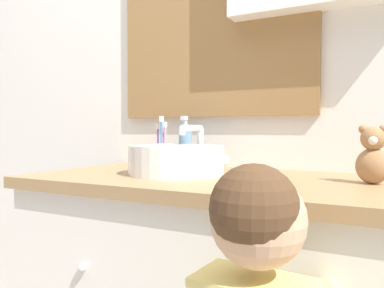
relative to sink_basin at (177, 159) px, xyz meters
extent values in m
cube|color=silver|center=(0.11, 0.33, 0.38)|extent=(3.20, 0.06, 2.50)
cube|color=#99754C|center=(0.11, 0.00, -0.07)|extent=(1.11, 0.60, 0.03)
sphere|color=silver|center=(-0.14, -0.29, -0.28)|extent=(0.02, 0.02, 0.02)
cylinder|color=white|center=(0.00, -0.01, 0.00)|extent=(0.30, 0.30, 0.09)
cylinder|color=silver|center=(0.00, -0.01, 0.04)|extent=(0.25, 0.25, 0.01)
cylinder|color=silver|center=(0.00, 0.17, 0.03)|extent=(0.02, 0.02, 0.15)
cylinder|color=silver|center=(0.00, 0.10, 0.10)|extent=(0.02, 0.14, 0.02)
cylinder|color=silver|center=(0.00, 0.04, 0.09)|extent=(0.02, 0.02, 0.02)
sphere|color=white|center=(0.08, 0.17, -0.01)|extent=(0.05, 0.05, 0.05)
cylinder|color=silver|center=(-0.18, 0.19, 0.00)|extent=(0.08, 0.08, 0.09)
cylinder|color=pink|center=(-0.16, 0.19, 0.04)|extent=(0.01, 0.01, 0.16)
cube|color=white|center=(-0.16, 0.19, 0.11)|extent=(0.01, 0.02, 0.02)
cylinder|color=#D6423D|center=(-0.18, 0.21, 0.03)|extent=(0.01, 0.01, 0.14)
cube|color=white|center=(-0.18, 0.21, 0.09)|extent=(0.01, 0.02, 0.02)
cylinder|color=white|center=(-0.19, 0.20, 0.06)|extent=(0.01, 0.01, 0.18)
cube|color=white|center=(-0.19, 0.20, 0.14)|extent=(0.01, 0.02, 0.02)
cylinder|color=#8E56B7|center=(-0.19, 0.19, 0.04)|extent=(0.01, 0.01, 0.15)
cube|color=white|center=(-0.19, 0.19, 0.11)|extent=(0.01, 0.02, 0.02)
cylinder|color=#3884DB|center=(-0.17, 0.18, 0.05)|extent=(0.01, 0.01, 0.18)
cube|color=white|center=(-0.17, 0.18, 0.14)|extent=(0.01, 0.02, 0.02)
cylinder|color=#6B93B2|center=(-0.09, 0.21, 0.03)|extent=(0.05, 0.05, 0.16)
cylinder|color=silver|center=(-0.09, 0.21, 0.12)|extent=(0.02, 0.02, 0.02)
cube|color=silver|center=(-0.09, 0.20, 0.14)|extent=(0.02, 0.03, 0.02)
sphere|color=tan|center=(0.41, -0.46, -0.05)|extent=(0.16, 0.16, 0.16)
sphere|color=#4C331E|center=(0.41, -0.48, -0.03)|extent=(0.14, 0.14, 0.14)
cylinder|color=#E0CC70|center=(0.50, -0.27, -0.22)|extent=(0.07, 0.28, 0.05)
cylinder|color=white|center=(0.51, -0.13, -0.18)|extent=(0.01, 0.05, 0.12)
ellipsoid|color=#9E7047|center=(0.56, 0.04, 0.00)|extent=(0.09, 0.07, 0.09)
sphere|color=#9E7047|center=(0.56, 0.04, 0.07)|extent=(0.06, 0.06, 0.06)
sphere|color=#9E7047|center=(0.54, 0.04, 0.09)|extent=(0.02, 0.02, 0.02)
sphere|color=#9E7047|center=(0.59, 0.04, 0.09)|extent=(0.02, 0.02, 0.02)
sphere|color=silver|center=(0.56, 0.02, 0.07)|extent=(0.02, 0.02, 0.02)
camera|label=1|loc=(0.59, -1.04, 0.09)|focal=35.00mm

